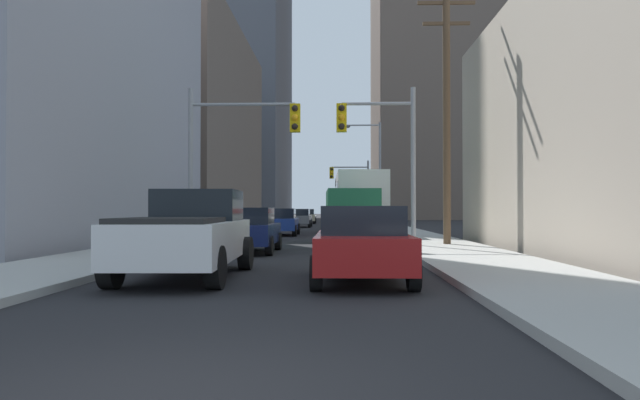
{
  "coord_description": "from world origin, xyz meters",
  "views": [
    {
      "loc": [
        1.37,
        -4.15,
        1.45
      ],
      "look_at": [
        0.0,
        39.78,
        2.19
      ],
      "focal_mm": 32.5,
      "sensor_mm": 36.0,
      "label": 1
    }
  ],
  "objects_px": {
    "sedan_red": "(362,244)",
    "sedan_beige": "(306,216)",
    "traffic_signal_near_right": "(380,141)",
    "sedan_blue": "(281,222)",
    "sedan_navy": "(248,230)",
    "sedan_grey": "(300,218)",
    "traffic_signal_far_right": "(351,182)",
    "cargo_van_green": "(351,214)",
    "pickup_truck_white": "(189,234)",
    "traffic_signal_near_left": "(238,140)",
    "city_bus": "(358,201)"
  },
  "relations": [
    {
      "from": "traffic_signal_near_left",
      "to": "traffic_signal_far_right",
      "type": "xyz_separation_m",
      "value": [
        4.96,
        32.11,
        -0.03
      ]
    },
    {
      "from": "sedan_red",
      "to": "traffic_signal_near_right",
      "type": "bearing_deg",
      "value": 83.64
    },
    {
      "from": "sedan_red",
      "to": "sedan_grey",
      "type": "distance_m",
      "value": 36.48
    },
    {
      "from": "sedan_beige",
      "to": "traffic_signal_far_right",
      "type": "bearing_deg",
      "value": -54.42
    },
    {
      "from": "sedan_blue",
      "to": "sedan_beige",
      "type": "height_order",
      "value": "same"
    },
    {
      "from": "sedan_navy",
      "to": "traffic_signal_far_right",
      "type": "height_order",
      "value": "traffic_signal_far_right"
    },
    {
      "from": "sedan_blue",
      "to": "sedan_grey",
      "type": "xyz_separation_m",
      "value": [
        0.05,
        15.31,
        0.0
      ]
    },
    {
      "from": "sedan_beige",
      "to": "traffic_signal_near_right",
      "type": "distance_m",
      "value": 38.88
    },
    {
      "from": "pickup_truck_white",
      "to": "traffic_signal_far_right",
      "type": "xyz_separation_m",
      "value": [
        4.43,
        41.29,
        3.1
      ]
    },
    {
      "from": "pickup_truck_white",
      "to": "sedan_navy",
      "type": "relative_size",
      "value": 1.3
    },
    {
      "from": "pickup_truck_white",
      "to": "sedan_navy",
      "type": "bearing_deg",
      "value": 88.75
    },
    {
      "from": "city_bus",
      "to": "sedan_beige",
      "type": "relative_size",
      "value": 2.7
    },
    {
      "from": "city_bus",
      "to": "sedan_red",
      "type": "xyz_separation_m",
      "value": [
        -0.68,
        -21.92,
        -1.16
      ]
    },
    {
      "from": "sedan_beige",
      "to": "traffic_signal_far_right",
      "type": "relative_size",
      "value": 0.71
    },
    {
      "from": "pickup_truck_white",
      "to": "traffic_signal_near_right",
      "type": "height_order",
      "value": "traffic_signal_near_right"
    },
    {
      "from": "sedan_red",
      "to": "traffic_signal_far_right",
      "type": "xyz_separation_m",
      "value": [
        0.76,
        41.99,
        3.27
      ]
    },
    {
      "from": "city_bus",
      "to": "cargo_van_green",
      "type": "relative_size",
      "value": 2.19
    },
    {
      "from": "traffic_signal_near_left",
      "to": "sedan_blue",
      "type": "bearing_deg",
      "value": 87.42
    },
    {
      "from": "sedan_grey",
      "to": "traffic_signal_far_right",
      "type": "xyz_separation_m",
      "value": [
        4.41,
        5.69,
        3.27
      ]
    },
    {
      "from": "sedan_red",
      "to": "sedan_beige",
      "type": "bearing_deg",
      "value": 94.45
    },
    {
      "from": "sedan_grey",
      "to": "traffic_signal_far_right",
      "type": "relative_size",
      "value": 0.7
    },
    {
      "from": "cargo_van_green",
      "to": "traffic_signal_near_left",
      "type": "distance_m",
      "value": 5.75
    },
    {
      "from": "sedan_navy",
      "to": "traffic_signal_far_right",
      "type": "bearing_deg",
      "value": 82.86
    },
    {
      "from": "sedan_navy",
      "to": "traffic_signal_far_right",
      "type": "xyz_separation_m",
      "value": [
        4.27,
        34.11,
        3.27
      ]
    },
    {
      "from": "cargo_van_green",
      "to": "traffic_signal_near_left",
      "type": "relative_size",
      "value": 0.88
    },
    {
      "from": "traffic_signal_near_right",
      "to": "sedan_blue",
      "type": "bearing_deg",
      "value": 113.36
    },
    {
      "from": "city_bus",
      "to": "pickup_truck_white",
      "type": "bearing_deg",
      "value": -101.56
    },
    {
      "from": "sedan_navy",
      "to": "traffic_signal_near_right",
      "type": "relative_size",
      "value": 0.7
    },
    {
      "from": "sedan_red",
      "to": "sedan_blue",
      "type": "xyz_separation_m",
      "value": [
        -3.7,
        20.99,
        0.0
      ]
    },
    {
      "from": "city_bus",
      "to": "cargo_van_green",
      "type": "distance_m",
      "value": 9.41
    },
    {
      "from": "sedan_navy",
      "to": "pickup_truck_white",
      "type": "bearing_deg",
      "value": -91.25
    },
    {
      "from": "traffic_signal_near_left",
      "to": "sedan_red",
      "type": "bearing_deg",
      "value": -66.96
    },
    {
      "from": "city_bus",
      "to": "pickup_truck_white",
      "type": "relative_size",
      "value": 2.11
    },
    {
      "from": "traffic_signal_near_right",
      "to": "cargo_van_green",
      "type": "bearing_deg",
      "value": 111.19
    },
    {
      "from": "sedan_navy",
      "to": "city_bus",
      "type": "bearing_deg",
      "value": 73.41
    },
    {
      "from": "sedan_blue",
      "to": "sedan_red",
      "type": "bearing_deg",
      "value": -80.0
    },
    {
      "from": "sedan_navy",
      "to": "sedan_grey",
      "type": "xyz_separation_m",
      "value": [
        -0.14,
        28.42,
        0.0
      ]
    },
    {
      "from": "pickup_truck_white",
      "to": "traffic_signal_near_left",
      "type": "bearing_deg",
      "value": 93.34
    },
    {
      "from": "cargo_van_green",
      "to": "sedan_beige",
      "type": "distance_m",
      "value": 35.97
    },
    {
      "from": "traffic_signal_near_right",
      "to": "sedan_navy",
      "type": "bearing_deg",
      "value": -156.59
    },
    {
      "from": "sedan_red",
      "to": "sedan_beige",
      "type": "height_order",
      "value": "same"
    },
    {
      "from": "sedan_navy",
      "to": "sedan_beige",
      "type": "relative_size",
      "value": 0.99
    },
    {
      "from": "sedan_blue",
      "to": "sedan_grey",
      "type": "bearing_deg",
      "value": 89.82
    },
    {
      "from": "sedan_red",
      "to": "sedan_grey",
      "type": "bearing_deg",
      "value": 95.74
    },
    {
      "from": "traffic_signal_far_right",
      "to": "traffic_signal_near_left",
      "type": "bearing_deg",
      "value": -98.78
    },
    {
      "from": "sedan_navy",
      "to": "sedan_blue",
      "type": "height_order",
      "value": "same"
    },
    {
      "from": "cargo_van_green",
      "to": "sedan_beige",
      "type": "xyz_separation_m",
      "value": [
        -3.83,
        35.77,
        -0.52
      ]
    },
    {
      "from": "traffic_signal_near_left",
      "to": "traffic_signal_near_right",
      "type": "bearing_deg",
      "value": -0.01
    },
    {
      "from": "cargo_van_green",
      "to": "traffic_signal_near_left",
      "type": "height_order",
      "value": "traffic_signal_near_left"
    },
    {
      "from": "sedan_beige",
      "to": "cargo_van_green",
      "type": "bearing_deg",
      "value": -83.89
    }
  ]
}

